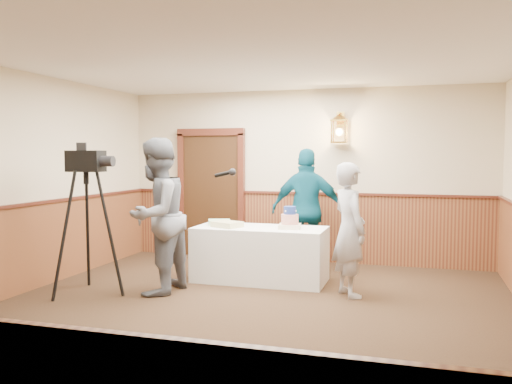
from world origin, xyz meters
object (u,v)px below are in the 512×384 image
display_table (260,254)px  tiered_cake (290,220)px  sheet_cake_green (219,222)px  interviewer (156,216)px  assistant_p (307,210)px  baker (349,230)px  tv_camera_rig (87,230)px  sheet_cake_yellow (227,224)px

display_table → tiered_cake: size_ratio=5.42×
sheet_cake_green → interviewer: bearing=-111.6°
tiered_cake → assistant_p: size_ratio=0.18×
baker → assistant_p: 1.50m
display_table → assistant_p: (0.49, 0.84, 0.55)m
display_table → tv_camera_rig: bearing=-145.5°
tiered_cake → tv_camera_rig: size_ratio=0.18×
tiered_cake → tv_camera_rig: tv_camera_rig is taller
sheet_cake_yellow → tv_camera_rig: (-1.43, -1.17, 0.02)m
display_table → interviewer: bearing=-137.1°
sheet_cake_green → tiered_cake: bearing=-5.7°
interviewer → baker: size_ratio=1.18×
tiered_cake → interviewer: bearing=-146.5°
tiered_cake → baker: (0.85, -0.43, -0.04)m
assistant_p → tv_camera_rig: assistant_p is taller
interviewer → assistant_p: bearing=145.2°
sheet_cake_yellow → tv_camera_rig: tv_camera_rig is taller
assistant_p → tv_camera_rig: 3.19m
display_table → sheet_cake_green: (-0.64, 0.10, 0.41)m
interviewer → sheet_cake_yellow: bearing=150.0°
display_table → baker: (1.27, -0.44, 0.45)m
tiered_cake → sheet_cake_green: size_ratio=1.09×
tiered_cake → interviewer: size_ratio=0.17×
tiered_cake → interviewer: (-1.49, -0.99, 0.11)m
sheet_cake_green → baker: baker is taller
display_table → interviewer: (-1.07, -0.99, 0.61)m
assistant_p → display_table: bearing=55.9°
tiered_cake → tv_camera_rig: bearing=-150.8°
baker → interviewer: bearing=70.5°
tiered_cake → interviewer: 1.79m
sheet_cake_yellow → assistant_p: (0.93, 0.96, 0.13)m
tiered_cake → sheet_cake_green: bearing=174.3°
tiered_cake → sheet_cake_green: 1.06m
interviewer → baker: bearing=108.9°
tiered_cake → assistant_p: assistant_p is taller
tiered_cake → sheet_cake_yellow: bearing=-172.9°
sheet_cake_green → interviewer: (-0.43, -1.09, 0.19)m
sheet_cake_yellow → baker: (1.71, -0.32, 0.04)m
sheet_cake_yellow → sheet_cake_green: bearing=132.6°
baker → sheet_cake_yellow: bearing=46.5°
interviewer → tv_camera_rig: bearing=-64.3°
display_table → tiered_cake: bearing=-1.0°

